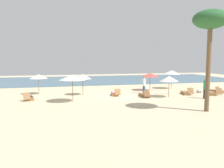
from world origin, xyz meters
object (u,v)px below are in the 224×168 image
object	(u,v)px
lounger_1	(212,93)
person_0	(205,88)
dog	(199,91)
lounger_3	(217,91)
umbrella_0	(169,79)
umbrella_1	(172,72)
lounger_4	(29,98)
umbrella_5	(72,77)
lounger_0	(145,95)
lounger_2	(115,94)
umbrella_2	(38,76)
palm_1	(210,23)
umbrella_4	(83,77)
person_1	(144,85)
umbrella_3	(150,75)
lounger_5	(186,93)
surfboard	(162,93)

from	to	relation	value
lounger_1	person_0	distance (m)	2.73
dog	lounger_3	bearing A→B (deg)	-13.67
lounger_3	person_0	bearing A→B (deg)	-140.25
umbrella_0	umbrella_1	world-z (taller)	umbrella_1
lounger_4	person_0	bearing A→B (deg)	-11.18
umbrella_5	lounger_0	world-z (taller)	umbrella_5
umbrella_1	lounger_0	world-z (taller)	umbrella_1
lounger_2	lounger_4	distance (m)	8.04
umbrella_1	umbrella_2	distance (m)	15.32
palm_1	lounger_3	bearing A→B (deg)	48.78
umbrella_1	umbrella_4	world-z (taller)	umbrella_1
lounger_3	person_1	size ratio (longest dim) A/B	0.98
umbrella_0	umbrella_3	distance (m)	4.65
lounger_4	lounger_5	size ratio (longest dim) A/B	1.01
person_1	palm_1	xyz separation A→B (m)	(1.20, -8.84, 5.14)
umbrella_0	lounger_0	bearing A→B (deg)	165.86
lounger_2	palm_1	bearing A→B (deg)	-61.49
lounger_4	surfboard	size ratio (longest dim) A/B	0.87
dog	umbrella_4	bearing A→B (deg)	173.02
lounger_5	dog	size ratio (longest dim) A/B	2.41
lounger_0	umbrella_1	bearing A→B (deg)	42.77
umbrella_2	person_0	size ratio (longest dim) A/B	1.11
palm_1	surfboard	bearing A→B (deg)	85.08
lounger_2	surfboard	world-z (taller)	lounger_2
lounger_5	lounger_4	bearing A→B (deg)	178.22
umbrella_5	person_1	world-z (taller)	umbrella_5
lounger_0	palm_1	size ratio (longest dim) A/B	0.24
umbrella_3	dog	bearing A→B (deg)	-33.64
lounger_3	palm_1	xyz separation A→B (m)	(-6.48, -7.40, 5.88)
umbrella_2	umbrella_4	bearing A→B (deg)	-19.22
umbrella_2	surfboard	size ratio (longest dim) A/B	1.03
umbrella_3	lounger_0	world-z (taller)	umbrella_3
lounger_4	surfboard	world-z (taller)	lounger_4
lounger_3	umbrella_3	bearing A→B (deg)	151.51
lounger_3	dog	distance (m)	1.85
palm_1	dog	bearing A→B (deg)	59.14
lounger_3	person_1	world-z (taller)	person_1
person_1	dog	size ratio (longest dim) A/B	2.48
umbrella_5	palm_1	size ratio (longest dim) A/B	0.33
lounger_2	dog	xyz separation A→B (m)	(9.17, -0.43, 0.01)
umbrella_0	umbrella_2	bearing A→B (deg)	158.64
umbrella_3	umbrella_4	bearing A→B (deg)	-169.61
lounger_3	umbrella_4	bearing A→B (deg)	172.14
umbrella_5	dog	distance (m)	13.78
lounger_3	umbrella_1	bearing A→B (deg)	125.30
lounger_2	lounger_5	bearing A→B (deg)	-8.60
lounger_1	person_1	world-z (taller)	person_1
lounger_4	person_1	size ratio (longest dim) A/B	0.98
umbrella_2	lounger_3	size ratio (longest dim) A/B	1.18
umbrella_3	umbrella_5	distance (m)	10.37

